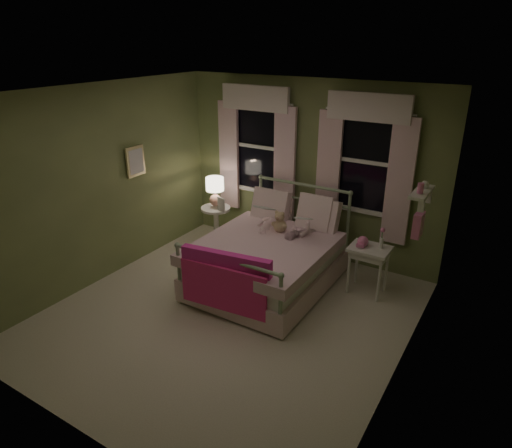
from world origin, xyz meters
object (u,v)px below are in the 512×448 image
Objects in this scene: child_left at (268,205)px; nightstand_right at (369,255)px; teddy_bear at (280,223)px; child_right at (304,215)px; table_lamp at (215,189)px; nightstand_left at (216,221)px; bed at (270,259)px.

nightstand_right is (1.47, 0.04, -0.40)m from child_left.
child_left is 0.36m from teddy_bear.
table_lamp is at bearing 9.04° from child_right.
child_left reaches higher than nightstand_left.
bed is 1.29m from nightstand_right.
bed is 2.71× the size of child_left.
bed reaches higher than nightstand_left.
nightstand_right is at bearing 165.41° from child_left.
table_lamp is (-1.04, 0.18, 0.01)m from child_left.
child_left reaches higher than child_right.
bed is at bearing -88.85° from teddy_bear.
nightstand_left is (-1.04, 0.18, -0.53)m from child_left.
nightstand_left is at bearing 9.04° from child_right.
child_left is at bearing -178.35° from nightstand_right.
child_right is (0.27, 0.43, 0.55)m from bed.
nightstand_right is at bearing -161.78° from child_right.
table_lamp is at bearing 176.81° from nightstand_right.
table_lamp is at bearing -26.18° from child_left.
table_lamp is (-0.00, -0.00, 0.54)m from nightstand_left.
child_left is 1.16× the size of nightstand_left.
nightstand_right is (0.91, 0.04, -0.37)m from child_right.
child_left reaches higher than table_lamp.
nightstand_left is at bearing 26.57° from table_lamp.
teddy_bear is at bearing 134.26° from child_left.
teddy_bear is at bearing -170.44° from nightstand_right.
nightstand_right is at bearing -3.19° from table_lamp.
teddy_bear is 1.23m from nightstand_right.
child_left reaches higher than nightstand_right.
teddy_bear is at bearing -14.45° from table_lamp.
child_right is at bearing 29.50° from teddy_bear.
child_left reaches higher than bed.
teddy_bear is at bearing 91.15° from bed.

